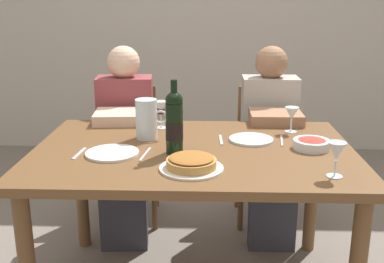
# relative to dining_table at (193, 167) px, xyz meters

# --- Properties ---
(back_wall) EXTENTS (8.00, 0.10, 2.80)m
(back_wall) POSITION_rel_dining_table_xyz_m (0.00, 2.36, 0.73)
(back_wall) COLOR beige
(back_wall) RESTS_ON ground
(dining_table) EXTENTS (1.50, 1.00, 0.76)m
(dining_table) POSITION_rel_dining_table_xyz_m (0.00, 0.00, 0.00)
(dining_table) COLOR brown
(dining_table) RESTS_ON ground
(wine_bottle) EXTENTS (0.08, 0.08, 0.34)m
(wine_bottle) POSITION_rel_dining_table_xyz_m (-0.08, -0.07, 0.24)
(wine_bottle) COLOR black
(wine_bottle) RESTS_ON dining_table
(water_pitcher) EXTENTS (0.16, 0.11, 0.20)m
(water_pitcher) POSITION_rel_dining_table_xyz_m (-0.24, 0.15, 0.18)
(water_pitcher) COLOR silver
(water_pitcher) RESTS_ON dining_table
(baked_tart) EXTENTS (0.27, 0.27, 0.06)m
(baked_tart) POSITION_rel_dining_table_xyz_m (-0.00, -0.28, 0.12)
(baked_tart) COLOR white
(baked_tart) RESTS_ON dining_table
(salad_bowl) EXTENTS (0.17, 0.17, 0.05)m
(salad_bowl) POSITION_rel_dining_table_xyz_m (0.55, 0.01, 0.12)
(salad_bowl) COLOR silver
(salad_bowl) RESTS_ON dining_table
(wine_glass_left_diner) EXTENTS (0.07, 0.07, 0.14)m
(wine_glass_left_diner) POSITION_rel_dining_table_xyz_m (0.57, -0.34, 0.19)
(wine_glass_left_diner) COLOR silver
(wine_glass_left_diner) RESTS_ON dining_table
(wine_glass_right_diner) EXTENTS (0.07, 0.07, 0.15)m
(wine_glass_right_diner) POSITION_rel_dining_table_xyz_m (-0.19, 0.34, 0.20)
(wine_glass_right_diner) COLOR silver
(wine_glass_right_diner) RESTS_ON dining_table
(wine_glass_centre) EXTENTS (0.07, 0.07, 0.13)m
(wine_glass_centre) POSITION_rel_dining_table_xyz_m (0.50, 0.29, 0.19)
(wine_glass_centre) COLOR silver
(wine_glass_centre) RESTS_ON dining_table
(dinner_plate_left_setting) EXTENTS (0.24, 0.24, 0.01)m
(dinner_plate_left_setting) POSITION_rel_dining_table_xyz_m (-0.36, -0.10, 0.10)
(dinner_plate_left_setting) COLOR white
(dinner_plate_left_setting) RESTS_ON dining_table
(dinner_plate_right_setting) EXTENTS (0.22, 0.22, 0.01)m
(dinner_plate_right_setting) POSITION_rel_dining_table_xyz_m (0.28, 0.13, 0.10)
(dinner_plate_right_setting) COLOR silver
(dinner_plate_right_setting) RESTS_ON dining_table
(fork_left_setting) EXTENTS (0.03, 0.16, 0.00)m
(fork_left_setting) POSITION_rel_dining_table_xyz_m (-0.51, -0.10, 0.09)
(fork_left_setting) COLOR silver
(fork_left_setting) RESTS_ON dining_table
(knife_left_setting) EXTENTS (0.03, 0.18, 0.00)m
(knife_left_setting) POSITION_rel_dining_table_xyz_m (-0.21, -0.10, 0.09)
(knife_left_setting) COLOR silver
(knife_left_setting) RESTS_ON dining_table
(knife_right_setting) EXTENTS (0.03, 0.18, 0.00)m
(knife_right_setting) POSITION_rel_dining_table_xyz_m (0.43, 0.13, 0.09)
(knife_right_setting) COLOR silver
(knife_right_setting) RESTS_ON dining_table
(spoon_right_setting) EXTENTS (0.02, 0.16, 0.00)m
(spoon_right_setting) POSITION_rel_dining_table_xyz_m (0.13, 0.13, 0.09)
(spoon_right_setting) COLOR silver
(spoon_right_setting) RESTS_ON dining_table
(chair_left) EXTENTS (0.43, 0.43, 0.87)m
(chair_left) POSITION_rel_dining_table_xyz_m (-0.46, 0.86, -0.17)
(chair_left) COLOR brown
(chair_left) RESTS_ON ground
(diner_left) EXTENTS (0.36, 0.52, 1.16)m
(diner_left) POSITION_rel_dining_table_xyz_m (-0.44, 0.63, -0.05)
(diner_left) COLOR #8E3D42
(diner_left) RESTS_ON ground
(chair_right) EXTENTS (0.40, 0.40, 0.87)m
(chair_right) POSITION_rel_dining_table_xyz_m (0.45, 0.89, -0.17)
(chair_right) COLOR brown
(chair_right) RESTS_ON ground
(diner_right) EXTENTS (0.34, 0.50, 1.16)m
(diner_right) POSITION_rel_dining_table_xyz_m (0.45, 0.65, -0.05)
(diner_right) COLOR #B7B2A8
(diner_right) RESTS_ON ground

